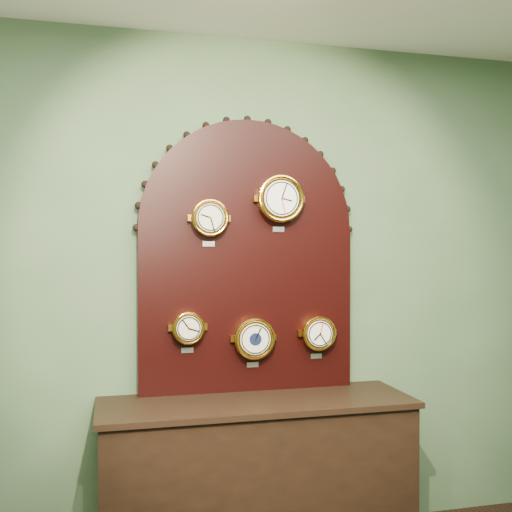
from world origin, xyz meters
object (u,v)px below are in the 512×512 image
object	(u,v)px
barometer	(254,338)
display_board	(247,247)
roman_clock	(210,218)
arabic_clock	(280,199)
shop_counter	(257,482)
tide_clock	(318,333)
hygrometer	(188,328)

from	to	relation	value
barometer	display_board	bearing A→B (deg)	108.36
roman_clock	arabic_clock	distance (m)	0.41
shop_counter	barometer	bearing A→B (deg)	81.78
roman_clock	tide_clock	distance (m)	0.89
display_board	barometer	size ratio (longest dim) A/B	5.49
shop_counter	arabic_clock	distance (m)	1.51
shop_counter	roman_clock	bearing A→B (deg)	145.39
shop_counter	arabic_clock	world-z (taller)	arabic_clock
arabic_clock	tide_clock	bearing A→B (deg)	0.45
shop_counter	hygrometer	distance (m)	0.88
shop_counter	tide_clock	bearing A→B (deg)	21.42
display_board	hygrometer	bearing A→B (deg)	-169.13
hygrometer	display_board	bearing A→B (deg)	10.87
display_board	tide_clock	xyz separation A→B (m)	(0.39, -0.07, -0.48)
arabic_clock	roman_clock	bearing A→B (deg)	179.78
display_board	arabic_clock	size ratio (longest dim) A/B	4.88
roman_clock	barometer	xyz separation A→B (m)	(0.25, -0.00, -0.66)
roman_clock	arabic_clock	size ratio (longest dim) A/B	0.81
shop_counter	tide_clock	size ratio (longest dim) A/B	6.49
roman_clock	tide_clock	xyz separation A→B (m)	(0.62, 0.00, -0.64)
arabic_clock	tide_clock	world-z (taller)	arabic_clock
display_board	roman_clock	bearing A→B (deg)	-163.54
hygrometer	tide_clock	world-z (taller)	hygrometer
shop_counter	roman_clock	size ratio (longest dim) A/B	6.31
hygrometer	roman_clock	bearing A→B (deg)	-0.36
display_board	shop_counter	bearing A→B (deg)	-90.00
shop_counter	hygrometer	xyz separation A→B (m)	(-0.34, 0.15, 0.80)
tide_clock	roman_clock	bearing A→B (deg)	-179.98
display_board	hygrometer	distance (m)	0.55
roman_clock	hygrometer	distance (m)	0.60
display_board	hygrometer	size ratio (longest dim) A/B	6.71
shop_counter	barometer	xyz separation A→B (m)	(0.02, 0.15, 0.73)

